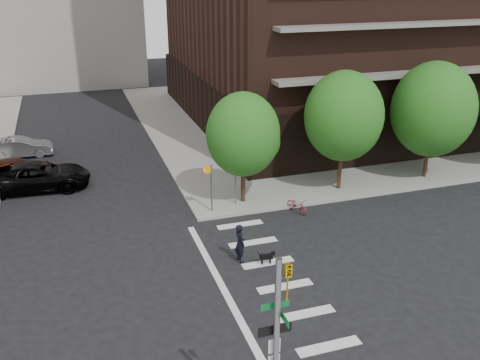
# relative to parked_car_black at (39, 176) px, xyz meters

# --- Properties ---
(ground) EXTENTS (120.00, 120.00, 0.00)m
(ground) POSITION_rel_parked_car_black_xyz_m (6.88, -14.25, -0.82)
(ground) COLOR black
(ground) RESTS_ON ground
(sidewalk_ne) EXTENTS (39.00, 33.00, 0.15)m
(sidewalk_ne) POSITION_rel_parked_car_black_xyz_m (27.38, 9.25, -0.75)
(sidewalk_ne) COLOR gray
(sidewalk_ne) RESTS_ON ground
(crosswalk) EXTENTS (3.85, 13.00, 0.01)m
(crosswalk) POSITION_rel_parked_car_black_xyz_m (9.09, -14.25, -0.82)
(crosswalk) COLOR silver
(crosswalk) RESTS_ON ground
(tree_a) EXTENTS (4.00, 4.00, 5.90)m
(tree_a) POSITION_rel_parked_car_black_xyz_m (10.88, -5.75, 3.22)
(tree_a) COLOR #301E11
(tree_a) RESTS_ON sidewalk_ne
(tree_b) EXTENTS (4.50, 4.50, 6.65)m
(tree_b) POSITION_rel_parked_car_black_xyz_m (16.88, -5.75, 3.72)
(tree_b) COLOR #301E11
(tree_b) RESTS_ON sidewalk_ne
(tree_c) EXTENTS (5.00, 5.00, 6.80)m
(tree_c) POSITION_rel_parked_car_black_xyz_m (22.88, -5.75, 3.62)
(tree_c) COLOR #301E11
(tree_c) RESTS_ON sidewalk_ne
(pedestrian_signal) EXTENTS (2.18, 0.67, 2.60)m
(pedestrian_signal) POSITION_rel_parked_car_black_xyz_m (9.20, -6.33, 1.03)
(pedestrian_signal) COLOR slate
(pedestrian_signal) RESTS_ON sidewalk_ne
(parked_car_black) EXTENTS (3.17, 6.11, 1.65)m
(parked_car_black) POSITION_rel_parked_car_black_xyz_m (0.00, 0.00, 0.00)
(parked_car_black) COLOR black
(parked_car_black) RESTS_ON ground
(parked_car_maroon) EXTENTS (2.20, 4.94, 1.41)m
(parked_car_maroon) POSITION_rel_parked_car_black_xyz_m (-1.32, 1.83, -0.12)
(parked_car_maroon) COLOR #3A140A
(parked_car_maroon) RESTS_ON ground
(parked_car_silver) EXTENTS (1.49, 4.23, 1.39)m
(parked_car_silver) POSITION_rel_parked_car_black_xyz_m (-1.32, 6.53, -0.13)
(parked_car_silver) COLOR #94969B
(parked_car_silver) RESTS_ON ground
(scooter) EXTENTS (0.98, 1.64, 0.81)m
(scooter) POSITION_rel_parked_car_black_xyz_m (13.30, -7.75, -0.42)
(scooter) COLOR maroon
(scooter) RESTS_ON ground
(dog_walker) EXTENTS (0.71, 0.51, 1.83)m
(dog_walker) POSITION_rel_parked_car_black_xyz_m (8.74, -11.69, 0.09)
(dog_walker) COLOR black
(dog_walker) RESTS_ON ground
(dog) EXTENTS (0.70, 0.26, 0.58)m
(dog) POSITION_rel_parked_car_black_xyz_m (9.82, -12.31, -0.46)
(dog) COLOR black
(dog) RESTS_ON ground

